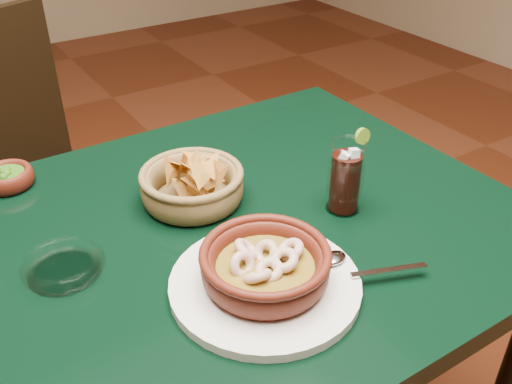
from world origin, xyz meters
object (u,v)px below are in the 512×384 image
shrimp_plate (266,271)px  chip_basket (192,185)px  dining_table (182,288)px  cola_drink (346,177)px  dining_chair (36,184)px

shrimp_plate → chip_basket: chip_basket is taller
dining_table → chip_basket: chip_basket is taller
cola_drink → chip_basket: bearing=142.1°
dining_table → dining_chair: size_ratio=1.27×
dining_table → shrimp_plate: size_ratio=3.30×
shrimp_plate → dining_table: bearing=109.7°
dining_chair → cola_drink: size_ratio=6.30×
dining_chair → chip_basket: (0.17, -0.61, 0.26)m
dining_chair → shrimp_plate: 0.93m
shrimp_plate → cola_drink: (0.23, 0.10, 0.03)m
cola_drink → dining_chair: bearing=116.1°
dining_chair → shrimp_plate: (0.15, -0.87, 0.26)m
chip_basket → cola_drink: 0.27m
cola_drink → dining_table: bearing=166.4°
dining_table → dining_chair: (-0.09, 0.71, -0.13)m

